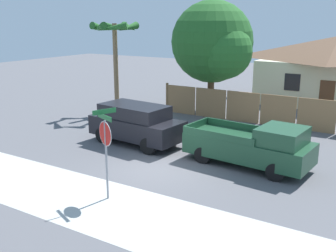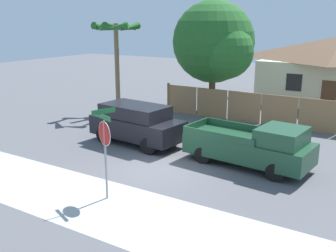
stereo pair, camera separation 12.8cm
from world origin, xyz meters
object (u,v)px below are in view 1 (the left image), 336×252
orange_pickup (253,146)px  red_suv (136,123)px  oak_tree (215,44)px  palm_tree (115,35)px  stop_sign (106,139)px  house (336,69)px

orange_pickup → red_suv: bearing=-174.7°
oak_tree → palm_tree: size_ratio=1.23×
orange_pickup → stop_sign: bearing=-114.3°
house → palm_tree: (-10.98, -9.93, 2.35)m
oak_tree → palm_tree: (-5.13, -2.95, 0.49)m
stop_sign → red_suv: bearing=139.3°
palm_tree → stop_sign: palm_tree is taller
oak_tree → stop_sign: size_ratio=2.29×
house → orange_pickup: size_ratio=2.05×
stop_sign → oak_tree: bearing=122.3°
palm_tree → orange_pickup: size_ratio=1.08×
oak_tree → palm_tree: oak_tree is taller
palm_tree → red_suv: 7.44m
red_suv → stop_sign: (2.65, -5.25, 1.00)m
oak_tree → orange_pickup: (5.16, -7.41, -3.40)m
orange_pickup → house: bearing=92.8°
oak_tree → stop_sign: (2.17, -12.65, -2.25)m
house → stop_sign: house is taller
palm_tree → red_suv: palm_tree is taller
oak_tree → red_suv: (-0.48, -7.39, -3.25)m
red_suv → orange_pickup: red_suv is taller
oak_tree → red_suv: bearing=-93.7°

